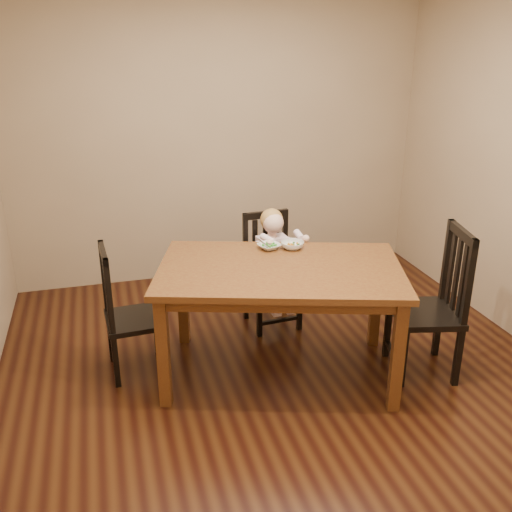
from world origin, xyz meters
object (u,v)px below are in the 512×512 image
object	(u,v)px
bowl_veg	(292,245)
toddler	(273,258)
chair_child	(270,272)
chair_right	(433,305)
dining_table	(280,280)
chair_left	(127,314)
bowl_peas	(269,246)

from	to	relation	value
bowl_veg	toddler	bearing A→B (deg)	93.63
chair_child	chair_right	bearing A→B (deg)	126.23
dining_table	chair_left	xyz separation A→B (m)	(-1.03, 0.31, -0.27)
chair_left	chair_right	distance (m)	2.17
dining_table	bowl_veg	bearing A→B (deg)	58.24
dining_table	chair_right	distance (m)	1.11
bowl_peas	bowl_veg	world-z (taller)	bowl_veg
bowl_peas	bowl_veg	distance (m)	0.17
chair_child	bowl_peas	world-z (taller)	chair_child
dining_table	toddler	distance (m)	0.75
chair_right	bowl_peas	world-z (taller)	chair_right
chair_child	chair_left	xyz separation A→B (m)	(-1.20, -0.46, 0.01)
bowl_peas	bowl_veg	xyz separation A→B (m)	(0.17, -0.04, 0.01)
dining_table	bowl_peas	world-z (taller)	bowl_peas
chair_child	bowl_veg	size ratio (longest dim) A/B	5.59
chair_left	chair_right	bearing A→B (deg)	71.16
chair_right	toddler	world-z (taller)	chair_right
chair_child	dining_table	bearing A→B (deg)	73.19
chair_right	bowl_peas	bearing A→B (deg)	71.70
toddler	dining_table	bearing A→B (deg)	72.10
dining_table	bowl_peas	distance (m)	0.37
dining_table	bowl_peas	bearing A→B (deg)	85.50
bowl_peas	chair_left	bearing A→B (deg)	-177.48
chair_child	chair_left	size ratio (longest dim) A/B	0.99
bowl_peas	bowl_veg	bearing A→B (deg)	-13.04
chair_right	chair_child	bearing A→B (deg)	53.59
chair_right	bowl_veg	bearing A→B (deg)	68.77
chair_left	toddler	size ratio (longest dim) A/B	1.76
chair_right	bowl_veg	xyz separation A→B (m)	(-0.86, 0.58, 0.33)
bowl_veg	chair_right	bearing A→B (deg)	-33.99
chair_left	chair_right	world-z (taller)	chair_right
toddler	bowl_peas	size ratio (longest dim) A/B	3.41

